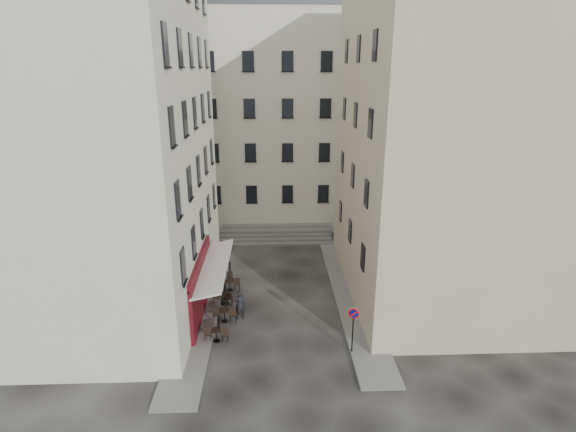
{
  "coord_description": "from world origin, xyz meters",
  "views": [
    {
      "loc": [
        -0.32,
        -22.17,
        13.54
      ],
      "look_at": [
        0.66,
        4.0,
        4.87
      ],
      "focal_mm": 28.0,
      "sensor_mm": 36.0,
      "label": 1
    }
  ],
  "objects_px": {
    "bistro_table_a": "(217,334)",
    "bistro_table_b": "(225,314)",
    "no_parking_sign": "(353,322)",
    "pedestrian": "(240,304)"
  },
  "relations": [
    {
      "from": "bistro_table_a",
      "to": "bistro_table_b",
      "type": "xyz_separation_m",
      "value": [
        0.24,
        1.9,
        0.03
      ]
    },
    {
      "from": "bistro_table_a",
      "to": "pedestrian",
      "type": "height_order",
      "value": "pedestrian"
    },
    {
      "from": "no_parking_sign",
      "to": "pedestrian",
      "type": "xyz_separation_m",
      "value": [
        -5.77,
        3.58,
        -0.96
      ]
    },
    {
      "from": "bistro_table_a",
      "to": "bistro_table_b",
      "type": "relative_size",
      "value": 0.93
    },
    {
      "from": "bistro_table_a",
      "to": "pedestrian",
      "type": "distance_m",
      "value": 2.56
    },
    {
      "from": "bistro_table_a",
      "to": "bistro_table_b",
      "type": "distance_m",
      "value": 1.91
    },
    {
      "from": "bistro_table_a",
      "to": "bistro_table_b",
      "type": "height_order",
      "value": "bistro_table_b"
    },
    {
      "from": "no_parking_sign",
      "to": "pedestrian",
      "type": "distance_m",
      "value": 6.85
    },
    {
      "from": "bistro_table_b",
      "to": "no_parking_sign",
      "type": "bearing_deg",
      "value": -25.79
    },
    {
      "from": "no_parking_sign",
      "to": "bistro_table_a",
      "type": "bearing_deg",
      "value": -174.89
    }
  ]
}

